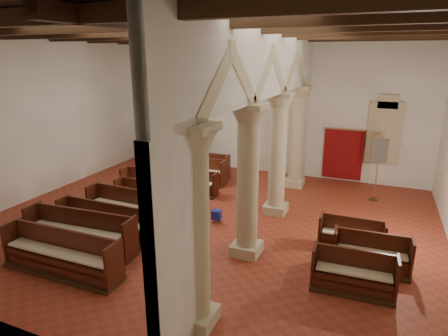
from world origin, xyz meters
TOP-DOWN VIEW (x-y plane):
  - floor at (0.00, 0.00)m, footprint 14.00×14.00m
  - ceiling at (0.00, 0.00)m, footprint 14.00×14.00m
  - wall_back at (0.00, 6.00)m, footprint 14.00×0.02m
  - wall_front at (0.00, -6.00)m, footprint 14.00×0.02m
  - wall_left at (-7.00, 0.00)m, footprint 0.02×12.00m
  - ceiling_beams at (0.00, 0.00)m, footprint 13.80×11.80m
  - arcade at (1.80, 0.00)m, footprint 0.90×11.90m
  - window_back at (5.00, 5.98)m, footprint 1.00×0.03m
  - pipe_organ at (-4.50, 5.50)m, footprint 2.10×0.85m
  - lectern at (-2.84, 5.49)m, footprint 0.64×0.66m
  - dossal_curtain at (3.50, 5.92)m, footprint 1.80×0.07m
  - processional_banner at (4.89, 4.05)m, footprint 0.56×0.71m
  - hymnal_box_a at (-1.29, -4.12)m, footprint 0.36×0.33m
  - hymnal_box_b at (-1.56, -2.00)m, footprint 0.33×0.28m
  - hymnal_box_c at (0.24, 0.03)m, footprint 0.33×0.28m
  - tube_heater_a at (-2.94, -4.38)m, footprint 0.97×0.10m
  - tube_heater_b at (-2.10, -3.99)m, footprint 0.90×0.25m
  - nave_pew_0 at (-2.07, -4.15)m, footprint 3.25×0.78m
  - nave_pew_1 at (-2.46, -3.10)m, footprint 3.29×0.98m
  - nave_pew_2 at (-2.45, -2.15)m, footprint 3.13×0.69m
  - nave_pew_3 at (-2.20, -1.18)m, footprint 3.08×0.85m
  - nave_pew_4 at (-2.11, -0.00)m, footprint 2.99×0.78m
  - nave_pew_5 at (-2.45, 0.95)m, footprint 3.06×0.89m
  - nave_pew_6 at (-2.02, 2.01)m, footprint 2.76×0.71m
  - nave_pew_7 at (-2.27, 3.27)m, footprint 2.84×0.83m
  - nave_pew_8 at (-2.54, 4.01)m, footprint 3.11×0.85m
  - aisle_pew_0 at (4.59, -2.19)m, footprint 1.87×0.75m
  - aisle_pew_1 at (4.94, -1.09)m, footprint 1.88×0.75m
  - aisle_pew_2 at (4.40, -0.26)m, footprint 1.76×0.66m

SIDE VIEW (x-z plane):
  - floor at x=0.00m, z-range 0.00..0.00m
  - tube_heater_a at x=-2.94m, z-range 0.11..0.21m
  - tube_heater_b at x=-2.10m, z-range 0.12..0.20m
  - hymnal_box_a at x=-1.29m, z-range 0.10..0.39m
  - hymnal_box_b at x=-1.56m, z-range 0.10..0.40m
  - hymnal_box_c at x=0.24m, z-range 0.10..0.40m
  - nave_pew_6 at x=-2.02m, z-range -0.16..0.78m
  - aisle_pew_2 at x=4.40m, z-range -0.15..0.79m
  - aisle_pew_1 at x=4.94m, z-range -0.16..0.82m
  - nave_pew_2 at x=-2.45m, z-range -0.17..0.83m
  - nave_pew_4 at x=-2.11m, z-range -0.17..0.84m
  - aisle_pew_0 at x=4.59m, z-range -0.16..0.83m
  - nave_pew_7 at x=-2.27m, z-range -0.18..0.89m
  - nave_pew_8 at x=-2.54m, z-range -0.19..0.91m
  - nave_pew_0 at x=-2.07m, z-range -0.19..0.92m
  - nave_pew_3 at x=-2.20m, z-range -0.19..0.95m
  - nave_pew_5 at x=-2.45m, z-range -0.19..0.95m
  - nave_pew_1 at x=-2.46m, z-range -0.20..0.95m
  - lectern at x=-2.84m, z-range -0.12..1.30m
  - processional_banner at x=4.89m, z-range -0.45..2.09m
  - dossal_curtain at x=3.50m, z-range 0.08..2.25m
  - pipe_organ at x=-4.50m, z-range -0.83..3.57m
  - window_back at x=5.00m, z-range 1.10..3.30m
  - wall_back at x=0.00m, z-range 0.00..6.00m
  - wall_front at x=0.00m, z-range 0.00..6.00m
  - wall_left at x=-7.00m, z-range 0.00..6.00m
  - arcade at x=1.80m, z-range 0.56..6.56m
  - ceiling_beams at x=0.00m, z-range 5.67..5.97m
  - ceiling at x=0.00m, z-range 6.00..6.00m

